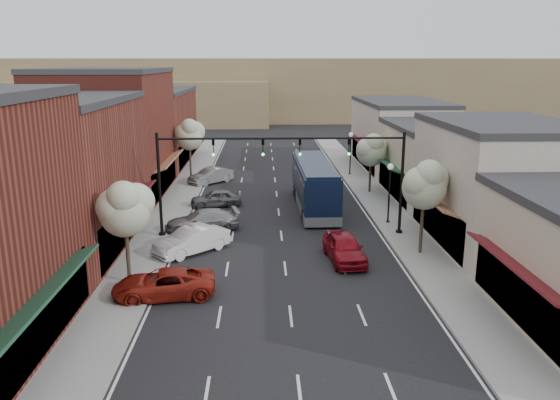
{
  "coord_description": "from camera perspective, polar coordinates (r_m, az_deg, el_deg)",
  "views": [
    {
      "loc": [
        -1.27,
        -27.07,
        11.41
      ],
      "look_at": [
        -0.06,
        9.15,
        2.2
      ],
      "focal_mm": 35.0,
      "sensor_mm": 36.0,
      "label": 1
    }
  ],
  "objects": [
    {
      "name": "bldg_left_midnear",
      "position": [
        36.16,
        -22.91,
        2.36
      ],
      "size": [
        10.14,
        14.1,
        9.4
      ],
      "color": "maroon",
      "rests_on": "ground"
    },
    {
      "name": "bldg_right_midnear",
      "position": [
        37.07,
        21.98,
        1.53
      ],
      "size": [
        9.14,
        12.1,
        7.9
      ],
      "color": "#BDB0A2",
      "rests_on": "ground"
    },
    {
      "name": "sidewalk_left",
      "position": [
        47.5,
        -10.5,
        0.21
      ],
      "size": [
        2.8,
        73.0,
        0.15
      ],
      "primitive_type": "cube",
      "color": "gray",
      "rests_on": "ground"
    },
    {
      "name": "tree_left_far",
      "position": [
        53.9,
        -9.41,
        6.81
      ],
      "size": [
        2.85,
        2.65,
        6.13
      ],
      "color": "#47382B",
      "rests_on": "ground"
    },
    {
      "name": "curb_right",
      "position": [
        47.68,
        8.13,
        0.36
      ],
      "size": [
        0.25,
        73.0,
        0.17
      ],
      "primitive_type": "cube",
      "color": "gray",
      "rests_on": "ground"
    },
    {
      "name": "parked_car_a",
      "position": [
        27.99,
        -12.05,
        -8.56
      ],
      "size": [
        5.34,
        3.02,
        1.41
      ],
      "primitive_type": "imported",
      "rotation": [
        0.0,
        0.0,
        -1.43
      ],
      "color": "maroon",
      "rests_on": "ground"
    },
    {
      "name": "lamp_post_far",
      "position": [
        56.44,
        7.39,
        5.58
      ],
      "size": [
        0.44,
        0.44,
        4.44
      ],
      "color": "black",
      "rests_on": "ground"
    },
    {
      "name": "parked_car_d",
      "position": [
        44.42,
        -6.7,
        0.2
      ],
      "size": [
        4.3,
        2.33,
        1.39
      ],
      "primitive_type": "imported",
      "rotation": [
        0.0,
        0.0,
        -1.39
      ],
      "color": "#54565C",
      "rests_on": "ground"
    },
    {
      "name": "parked_car_c",
      "position": [
        38.13,
        -8.13,
        -2.14
      ],
      "size": [
        5.42,
        3.16,
        1.48
      ],
      "primitive_type": "imported",
      "rotation": [
        0.0,
        0.0,
        -1.35
      ],
      "color": "gray",
      "rests_on": "ground"
    },
    {
      "name": "sidewalk_right",
      "position": [
        47.94,
        9.77,
        0.37
      ],
      "size": [
        2.8,
        73.0,
        0.15
      ],
      "primitive_type": "cube",
      "color": "gray",
      "rests_on": "ground"
    },
    {
      "name": "bldg_right_far",
      "position": [
        61.43,
        12.3,
        6.68
      ],
      "size": [
        9.14,
        16.1,
        7.4
      ],
      "color": "#BDB0A2",
      "rests_on": "ground"
    },
    {
      "name": "signal_mast_right",
      "position": [
        36.38,
        9.05,
        3.33
      ],
      "size": [
        8.22,
        0.46,
        7.0
      ],
      "color": "black",
      "rests_on": "ground"
    },
    {
      "name": "lamp_post_near",
      "position": [
        39.55,
        11.39,
        1.71
      ],
      "size": [
        0.44,
        0.44,
        4.44
      ],
      "color": "black",
      "rests_on": "ground"
    },
    {
      "name": "hill_near",
      "position": [
        107.97,
        -14.83,
        9.86
      ],
      "size": [
        50.0,
        20.0,
        8.0
      ],
      "primitive_type": "cube",
      "color": "#7A6647",
      "rests_on": "ground"
    },
    {
      "name": "red_hatchback",
      "position": [
        32.35,
        6.73,
        -4.96
      ],
      "size": [
        2.39,
        4.93,
        1.62
      ],
      "primitive_type": "imported",
      "rotation": [
        0.0,
        0.0,
        0.1
      ],
      "color": "maroon",
      "rests_on": "ground"
    },
    {
      "name": "coach_bus",
      "position": [
        43.56,
        3.6,
        1.66
      ],
      "size": [
        2.85,
        12.19,
        3.72
      ],
      "rotation": [
        0.0,
        0.0,
        0.01
      ],
      "color": "black",
      "rests_on": "ground"
    },
    {
      "name": "parked_car_e",
      "position": [
        52.92,
        -7.23,
        2.53
      ],
      "size": [
        4.34,
        4.42,
        1.51
      ],
      "primitive_type": "imported",
      "rotation": [
        0.0,
        0.0,
        -0.77
      ],
      "color": "#A3A3A8",
      "rests_on": "ground"
    },
    {
      "name": "signal_mast_left",
      "position": [
        35.98,
        -8.84,
        3.22
      ],
      "size": [
        8.22,
        0.46,
        7.0
      ],
      "color": "black",
      "rests_on": "ground"
    },
    {
      "name": "curb_left",
      "position": [
        47.31,
        -8.82,
        0.22
      ],
      "size": [
        0.25,
        73.0,
        0.17
      ],
      "primitive_type": "cube",
      "color": "gray",
      "rests_on": "ground"
    },
    {
      "name": "tree_left_near",
      "position": [
        28.81,
        -15.89,
        -0.74
      ],
      "size": [
        2.85,
        2.65,
        5.69
      ],
      "color": "#47382B",
      "rests_on": "ground"
    },
    {
      "name": "bldg_right_midfar",
      "position": [
        48.2,
        16.24,
        3.84
      ],
      "size": [
        9.14,
        12.1,
        6.4
      ],
      "color": "#B5A890",
      "rests_on": "ground"
    },
    {
      "name": "tree_right_near",
      "position": [
        33.21,
        14.97,
        1.67
      ],
      "size": [
        2.85,
        2.65,
        5.95
      ],
      "color": "#47382B",
      "rests_on": "ground"
    },
    {
      "name": "tree_right_far",
      "position": [
        48.56,
        9.57,
        5.27
      ],
      "size": [
        2.85,
        2.65,
        5.43
      ],
      "color": "#47382B",
      "rests_on": "ground"
    },
    {
      "name": "parked_car_b",
      "position": [
        33.87,
        -9.21,
        -4.19
      ],
      "size": [
        4.73,
        4.54,
        1.6
      ],
      "primitive_type": "imported",
      "rotation": [
        0.0,
        0.0,
        -0.83
      ],
      "color": "white",
      "rests_on": "ground"
    },
    {
      "name": "ground",
      "position": [
        29.4,
        0.71,
        -8.57
      ],
      "size": [
        160.0,
        160.0,
        0.0
      ],
      "primitive_type": "plane",
      "color": "black",
      "rests_on": "ground"
    },
    {
      "name": "bldg_left_midfar",
      "position": [
        49.19,
        -17.31,
        6.6
      ],
      "size": [
        10.14,
        14.1,
        10.9
      ],
      "color": "maroon",
      "rests_on": "ground"
    },
    {
      "name": "hill_far",
      "position": [
        117.2,
        -1.32,
        11.61
      ],
      "size": [
        120.0,
        30.0,
        12.0
      ],
      "primitive_type": "cube",
      "color": "#7A6647",
      "rests_on": "ground"
    },
    {
      "name": "bldg_left_far",
      "position": [
        64.79,
        -13.55,
        7.44
      ],
      "size": [
        10.14,
        18.1,
        8.4
      ],
      "color": "maroon",
      "rests_on": "ground"
    }
  ]
}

